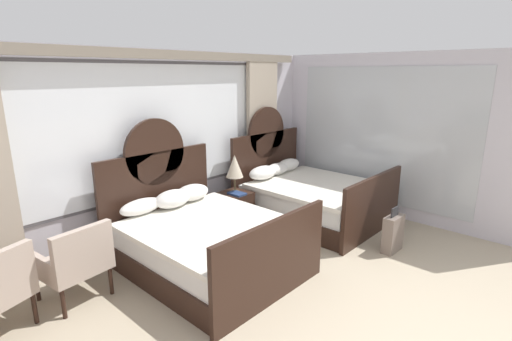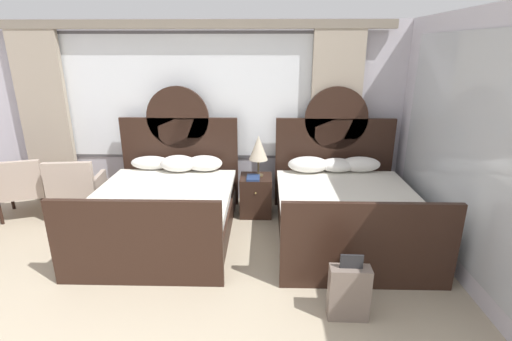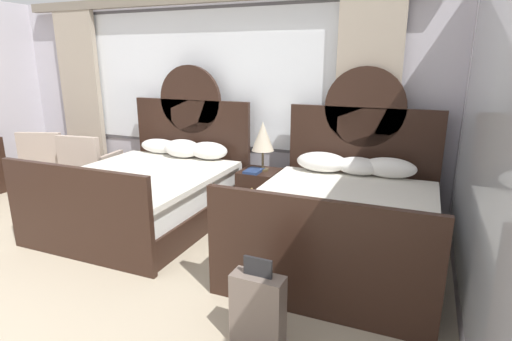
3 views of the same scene
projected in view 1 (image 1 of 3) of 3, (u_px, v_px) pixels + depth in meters
The scene contains 9 objects.
wall_back_window at pixel (155, 143), 5.33m from camera, with size 6.33×0.22×2.70m.
wall_right_mirror at pixel (398, 138), 6.21m from camera, with size 0.08×4.37×2.70m.
bed_near_window at pixel (205, 240), 4.73m from camera, with size 1.73×2.15×1.80m.
bed_near_mirror at pixel (310, 196), 6.35m from camera, with size 1.73×2.15×1.80m.
nightstand_between_beds at pixel (235, 210), 5.97m from camera, with size 0.45×0.47×0.57m.
table_lamp_on_nightstand at pixel (235, 167), 5.84m from camera, with size 0.27×0.27×0.59m.
book_on_nightstand at pixel (237, 194), 5.81m from camera, with size 0.18×0.26×0.03m.
armchair_by_window_left at pixel (75, 260), 4.01m from camera, with size 0.71×0.71×0.88m.
suitcase_on_floor at pixel (393, 233), 5.18m from camera, with size 0.36×0.16×0.64m.
Camera 1 is at (-2.91, -0.83, 2.40)m, focal length 26.69 mm.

